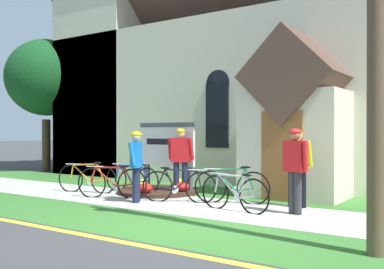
# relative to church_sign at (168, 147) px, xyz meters

# --- Properties ---
(ground) EXTENTS (140.00, 140.00, 0.00)m
(ground) POSITION_rel_church_sign_xyz_m (2.94, 0.55, -1.22)
(ground) COLOR #3D3D3F
(sidewalk_slab) EXTENTS (32.00, 2.27, 0.01)m
(sidewalk_slab) POSITION_rel_church_sign_xyz_m (0.56, -1.54, -1.21)
(sidewalk_slab) COLOR #B7B5AD
(sidewalk_slab) RESTS_ON ground
(grass_verge) EXTENTS (32.00, 1.99, 0.01)m
(grass_verge) POSITION_rel_church_sign_xyz_m (0.56, -3.66, -1.21)
(grass_verge) COLOR #38722D
(grass_verge) RESTS_ON ground
(church_lawn) EXTENTS (24.00, 2.11, 0.01)m
(church_lawn) POSITION_rel_church_sign_xyz_m (0.56, 0.65, -1.21)
(church_lawn) COLOR #38722D
(church_lawn) RESTS_ON ground
(curb_paint_stripe) EXTENTS (28.00, 0.16, 0.01)m
(curb_paint_stripe) POSITION_rel_church_sign_xyz_m (0.56, -4.81, -1.21)
(curb_paint_stripe) COLOR yellow
(curb_paint_stripe) RESTS_ON ground
(church_building) EXTENTS (15.47, 10.17, 14.15)m
(church_building) POSITION_rel_church_sign_xyz_m (-0.11, 5.54, 3.71)
(church_building) COLOR beige
(church_building) RESTS_ON ground
(church_sign) EXTENTS (1.95, 0.26, 1.86)m
(church_sign) POSITION_rel_church_sign_xyz_m (0.00, 0.00, 0.00)
(church_sign) COLOR #474C56
(church_sign) RESTS_ON ground
(flower_bed) EXTENTS (2.15, 2.15, 0.34)m
(flower_bed) POSITION_rel_church_sign_xyz_m (0.03, -0.42, -1.13)
(flower_bed) COLOR #382319
(flower_bed) RESTS_ON ground
(bicycle_yellow) EXTENTS (1.69, 0.29, 0.80)m
(bicycle_yellow) POSITION_rel_church_sign_xyz_m (2.96, -1.66, -0.85)
(bicycle_yellow) COLOR black
(bicycle_yellow) RESTS_ON ground
(bicycle_black) EXTENTS (1.70, 0.65, 0.82)m
(bicycle_black) POSITION_rel_church_sign_xyz_m (-0.33, -1.78, -0.83)
(bicycle_black) COLOR black
(bicycle_black) RESTS_ON ground
(bicycle_green) EXTENTS (1.64, 0.68, 0.83)m
(bicycle_green) POSITION_rel_church_sign_xyz_m (1.37, -1.38, -0.84)
(bicycle_green) COLOR black
(bicycle_green) RESTS_ON ground
(bicycle_silver) EXTENTS (1.77, 0.12, 0.79)m
(bicycle_silver) POSITION_rel_church_sign_xyz_m (-0.64, -0.72, -0.85)
(bicycle_silver) COLOR black
(bicycle_silver) RESTS_ON ground
(bicycle_orange) EXTENTS (1.67, 0.55, 0.87)m
(bicycle_orange) POSITION_rel_church_sign_xyz_m (2.45, -0.84, -0.83)
(bicycle_orange) COLOR black
(bicycle_orange) RESTS_ON ground
(bicycle_red) EXTENTS (1.68, 0.53, 0.84)m
(bicycle_red) POSITION_rel_church_sign_xyz_m (-1.60, -1.41, -0.83)
(bicycle_red) COLOR black
(bicycle_red) RESTS_ON ground
(cyclist_in_white_jersey) EXTENTS (0.59, 0.41, 1.68)m
(cyclist_in_white_jersey) POSITION_rel_church_sign_xyz_m (4.12, -1.30, -0.23)
(cyclist_in_white_jersey) COLOR #2D2D33
(cyclist_in_white_jersey) RESTS_ON ground
(cyclist_in_yellow_jersey) EXTENTS (0.40, 0.72, 1.63)m
(cyclist_in_yellow_jersey) POSITION_rel_church_sign_xyz_m (0.59, -1.95, -0.27)
(cyclist_in_yellow_jersey) COLOR #191E38
(cyclist_in_yellow_jersey) RESTS_ON ground
(cyclist_in_red_jersey) EXTENTS (0.65, 0.28, 1.66)m
(cyclist_in_red_jersey) POSITION_rel_church_sign_xyz_m (3.86, -0.52, -0.25)
(cyclist_in_red_jersey) COLOR black
(cyclist_in_red_jersey) RESTS_ON ground
(cyclist_in_orange_jersey) EXTENTS (0.65, 0.36, 1.70)m
(cyclist_in_orange_jersey) POSITION_rel_church_sign_xyz_m (0.71, -0.39, -0.21)
(cyclist_in_orange_jersey) COLOR #191E38
(cyclist_in_orange_jersey) RESTS_ON ground
(yard_deciduous_tree) EXTENTS (3.28, 3.28, 5.43)m
(yard_deciduous_tree) POSITION_rel_church_sign_xyz_m (-7.99, 2.22, 2.62)
(yard_deciduous_tree) COLOR #4C3823
(yard_deciduous_tree) RESTS_ON ground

